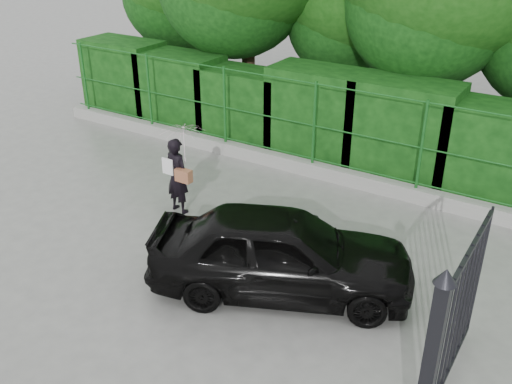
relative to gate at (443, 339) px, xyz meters
The scene contains 7 objects.
ground 4.81m from the gate, behind, with size 80.00×80.00×0.00m, color gray.
kerb 7.04m from the gate, 131.36° to the left, with size 14.00×0.25×0.30m, color #9E9E99.
fence 6.82m from the gate, 129.97° to the left, with size 14.13×0.06×1.80m.
hedge 7.70m from the gate, 126.07° to the left, with size 14.20×1.20×2.10m.
gate is the anchor object (origin of this frame).
woman 6.04m from the gate, 156.14° to the left, with size 0.86×0.85×1.76m.
car 3.02m from the gate, 154.89° to the left, with size 1.58×3.94×1.34m, color black.
Camera 1 is at (5.43, -5.74, 5.29)m, focal length 40.00 mm.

